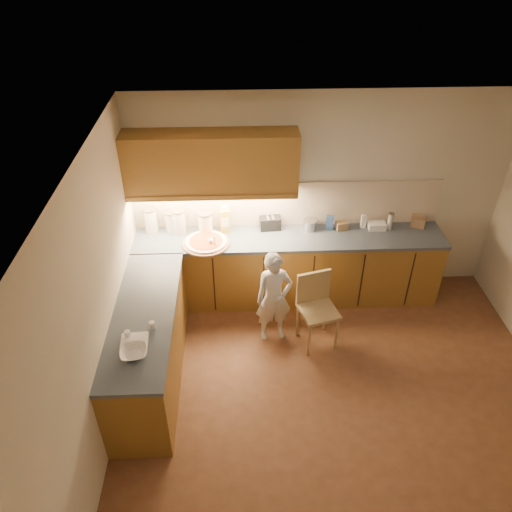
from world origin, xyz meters
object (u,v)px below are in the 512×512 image
Objects in this scene: oil_jug at (225,220)px; toaster at (270,223)px; pizza_on_board at (206,242)px; child at (274,298)px; wooden_chair at (316,304)px.

oil_jug reaches higher than toaster.
pizza_on_board is 0.38m from oil_jug.
child is at bearing -38.31° from pizza_on_board.
child is 1.01m from toaster.
pizza_on_board is 1.56× the size of oil_jug.
pizza_on_board is 1.48m from wooden_chair.
child is 1.15m from oil_jug.
wooden_chair is (1.24, -0.66, -0.43)m from pizza_on_board.
child is (0.77, -0.61, -0.37)m from pizza_on_board.
toaster reaches higher than wooden_chair.
pizza_on_board is at bearing 131.55° from child.
child is 3.24× the size of oil_jug.
pizza_on_board is at bearing -163.05° from toaster.
toaster is (-0.47, 0.97, 0.49)m from wooden_chair.
pizza_on_board is at bearing -129.60° from oil_jug.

